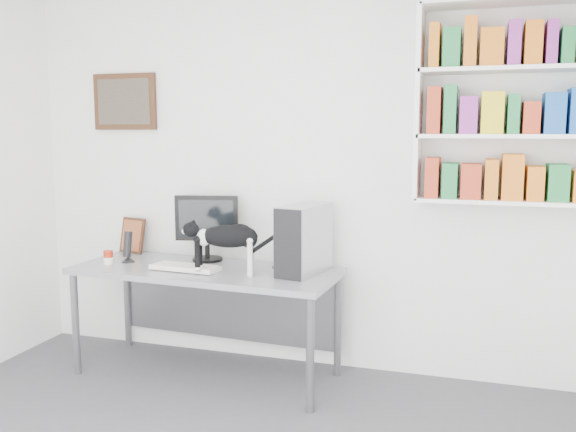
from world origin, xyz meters
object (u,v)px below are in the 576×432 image
Objects in this scene: pc_tower at (304,239)px; cat at (227,249)px; monitor at (207,228)px; leaning_print at (133,235)px; bookshelf at (502,103)px; soup_can at (108,257)px; desk at (206,322)px; speaker at (128,246)px; keyboard at (185,267)px.

cat is at bearing -147.26° from pc_tower.
monitor is 1.73× the size of leaning_print.
pc_tower is at bearing 9.31° from cat.
soup_can is at bearing -171.89° from bookshelf.
leaning_print reaches higher than desk.
bookshelf is at bearing 20.93° from speaker.
monitor reaches higher than desk.
monitor is at bearing 27.12° from soup_can.
bookshelf is 1.94m from cat.
monitor is at bearing -178.46° from bookshelf.
pc_tower is 1.47m from leaning_print.
monitor is 0.72m from soup_can.
desk is 18.81× the size of soup_can.
speaker is 0.35m from leaning_print.
leaning_print reaches higher than keyboard.
monitor is at bearing 178.00° from pc_tower.
pc_tower is at bearing 7.34° from desk.
soup_can is (0.06, -0.41, -0.09)m from leaning_print.
cat is at bearing -3.86° from keyboard.
soup_can is 0.17× the size of cat.
keyboard is 0.36m from cat.
cat reaches higher than speaker.
desk is at bearing 46.33° from keyboard.
bookshelf reaches higher than pc_tower.
speaker is 0.15m from soup_can.
keyboard is 0.52m from speaker.
speaker is at bearing -167.27° from pc_tower.
bookshelf reaches higher than keyboard.
speaker is at bearing -178.03° from desk.
soup_can is at bearing -120.10° from speaker.
keyboard is at bearing -134.39° from desk.
bookshelf is 0.68× the size of desk.
cat is at bearing -28.79° from desk.
leaning_print is 0.43m from soup_can.
bookshelf is 2.80m from leaning_print.
soup_can is at bearing -68.02° from leaning_print.
bookshelf is 12.87× the size of soup_can.
speaker is (-0.50, 0.11, 0.10)m from keyboard.
pc_tower is (0.77, -0.18, -0.01)m from monitor.
monitor reaches higher than soup_can.
pc_tower is (-1.19, -0.23, -0.87)m from bookshelf.
keyboard is at bearing 159.89° from cat.
monitor reaches higher than cat.
bookshelf is 2.68m from speaker.
pc_tower is at bearing 3.26° from leaning_print.
keyboard is at bearing -0.73° from soup_can.
desk is 0.67m from monitor.
bookshelf is 2.57× the size of monitor.
desk is 0.61m from cat.
pc_tower is 4.72× the size of soup_can.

